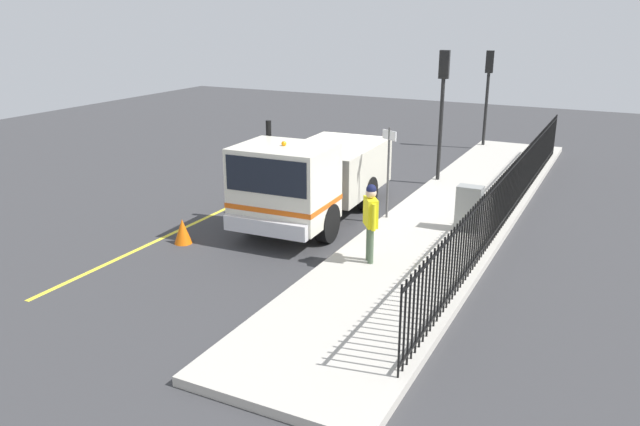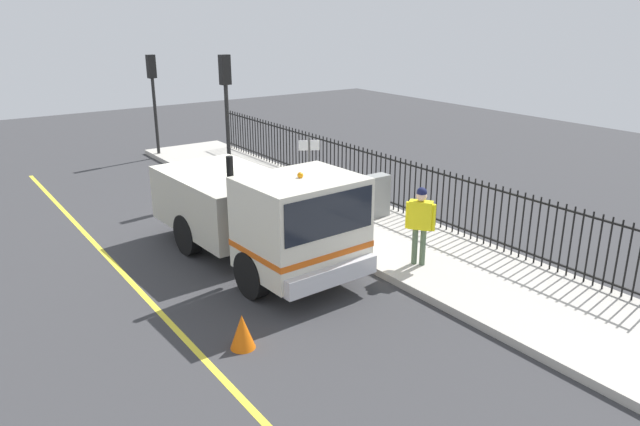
# 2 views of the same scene
# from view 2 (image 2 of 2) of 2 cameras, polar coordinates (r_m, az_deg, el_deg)

# --- Properties ---
(ground_plane) EXTENTS (44.05, 44.05, 0.00)m
(ground_plane) POSITION_cam_2_polar(r_m,az_deg,el_deg) (15.35, -9.53, -2.06)
(ground_plane) COLOR #38383A
(ground_plane) RESTS_ON ground
(sidewalk_slab) EXTENTS (3.18, 20.02, 0.16)m
(sidewalk_slab) POSITION_cam_2_polar(r_m,az_deg,el_deg) (16.86, 0.29, 0.41)
(sidewalk_slab) COLOR #B7B2A8
(sidewalk_slab) RESTS_ON ground
(lane_marking) EXTENTS (0.12, 18.02, 0.01)m
(lane_marking) POSITION_cam_2_polar(r_m,az_deg,el_deg) (14.47, -19.46, -4.21)
(lane_marking) COLOR yellow
(lane_marking) RESTS_ON ground
(work_truck) EXTENTS (2.49, 6.00, 2.71)m
(work_truck) POSITION_cam_2_polar(r_m,az_deg,el_deg) (12.94, -5.62, 0.20)
(work_truck) COLOR silver
(work_truck) RESTS_ON ground
(worker_standing) EXTENTS (0.47, 0.54, 1.74)m
(worker_standing) POSITION_cam_2_polar(r_m,az_deg,el_deg) (12.80, 9.58, -0.46)
(worker_standing) COLOR yellow
(worker_standing) RESTS_ON sidewalk_slab
(iron_fence) EXTENTS (0.04, 17.06, 1.51)m
(iron_fence) POSITION_cam_2_polar(r_m,az_deg,el_deg) (17.45, 4.09, 3.88)
(iron_fence) COLOR black
(iron_fence) RESTS_ON sidewalk_slab
(traffic_light_near) EXTENTS (0.32, 0.24, 4.05)m
(traffic_light_near) POSITION_cam_2_polar(r_m,az_deg,el_deg) (17.95, -8.97, 10.99)
(traffic_light_near) COLOR black
(traffic_light_near) RESTS_ON sidewalk_slab
(traffic_light_mid) EXTENTS (0.33, 0.26, 3.71)m
(traffic_light_mid) POSITION_cam_2_polar(r_m,az_deg,el_deg) (23.64, -15.71, 11.79)
(traffic_light_mid) COLOR black
(traffic_light_mid) RESTS_ON sidewalk_slab
(utility_cabinet) EXTENTS (0.61, 0.39, 1.13)m
(utility_cabinet) POSITION_cam_2_polar(r_m,az_deg,el_deg) (15.94, 5.49, 1.67)
(utility_cabinet) COLOR gray
(utility_cabinet) RESTS_ON sidewalk_slab
(traffic_cone) EXTENTS (0.43, 0.43, 0.61)m
(traffic_cone) POSITION_cam_2_polar(r_m,az_deg,el_deg) (10.22, -7.44, -11.18)
(traffic_cone) COLOR orange
(traffic_cone) RESTS_ON ground
(street_sign) EXTENTS (0.45, 0.26, 2.39)m
(street_sign) POSITION_cam_2_polar(r_m,az_deg,el_deg) (14.45, -1.03, 3.78)
(street_sign) COLOR #4C4C4C
(street_sign) RESTS_ON sidewalk_slab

